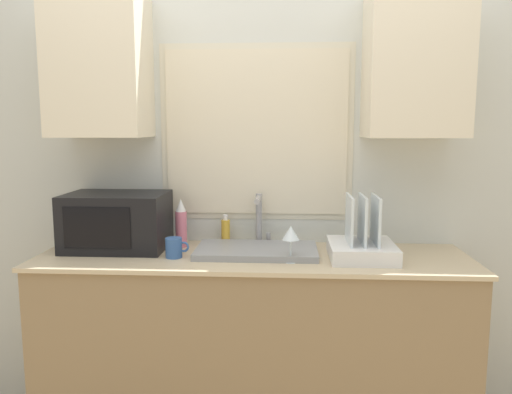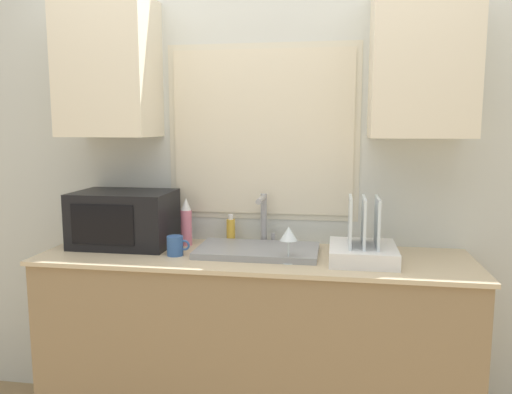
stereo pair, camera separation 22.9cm
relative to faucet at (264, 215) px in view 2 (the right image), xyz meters
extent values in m
cube|color=#8C7251|center=(-0.02, -0.19, -0.63)|extent=(2.00, 0.55, 0.90)
cube|color=#C6B28E|center=(-0.02, -0.19, -0.17)|extent=(2.03, 0.58, 0.02)
cube|color=silver|center=(-0.02, 0.11, 0.22)|extent=(6.00, 0.06, 2.60)
cube|color=beige|center=(-0.02, 0.08, 0.41)|extent=(0.98, 0.01, 0.89)
cube|color=beige|center=(-0.02, 0.08, 0.41)|extent=(0.92, 0.01, 0.83)
cube|color=beige|center=(-0.77, -0.08, 0.73)|extent=(0.45, 0.32, 0.67)
cube|color=beige|center=(0.73, -0.08, 0.73)|extent=(0.45, 0.32, 0.67)
cube|color=gray|center=(0.00, -0.17, -0.14)|extent=(0.57, 0.33, 0.03)
cylinder|color=#99999E|center=(0.00, 0.03, -0.03)|extent=(0.03, 0.03, 0.26)
cylinder|color=#99999E|center=(0.00, -0.06, 0.09)|extent=(0.03, 0.18, 0.03)
cylinder|color=#99999E|center=(0.05, 0.03, -0.13)|extent=(0.02, 0.02, 0.06)
cube|color=black|center=(-0.70, -0.11, -0.02)|extent=(0.48, 0.33, 0.28)
cube|color=black|center=(-0.73, -0.28, -0.02)|extent=(0.32, 0.01, 0.19)
cube|color=white|center=(0.48, -0.22, -0.12)|extent=(0.30, 0.34, 0.07)
cube|color=silver|center=(0.42, -0.22, 0.02)|extent=(0.01, 0.22, 0.22)
cube|color=silver|center=(0.48, -0.22, 0.02)|extent=(0.01, 0.22, 0.22)
cube|color=silver|center=(0.54, -0.22, 0.02)|extent=(0.01, 0.22, 0.22)
cylinder|color=#D8728C|center=(-0.39, -0.05, -0.07)|extent=(0.06, 0.06, 0.18)
cone|color=silver|center=(-0.39, -0.05, 0.05)|extent=(0.05, 0.05, 0.06)
cylinder|color=gold|center=(-0.18, 0.02, -0.09)|extent=(0.04, 0.04, 0.13)
cylinder|color=white|center=(-0.18, 0.02, -0.02)|extent=(0.02, 0.02, 0.03)
cylinder|color=#335999|center=(-0.38, -0.26, -0.11)|extent=(0.08, 0.08, 0.09)
torus|color=#335999|center=(-0.34, -0.26, -0.11)|extent=(0.05, 0.01, 0.05)
cylinder|color=silver|center=(0.16, -0.31, -0.16)|extent=(0.07, 0.07, 0.00)
cylinder|color=silver|center=(0.16, -0.31, -0.10)|extent=(0.01, 0.01, 0.10)
cone|color=silver|center=(0.16, -0.31, -0.03)|extent=(0.08, 0.08, 0.06)
camera|label=1|loc=(0.13, -2.48, 0.45)|focal=35.00mm
camera|label=2|loc=(0.36, -2.46, 0.45)|focal=35.00mm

